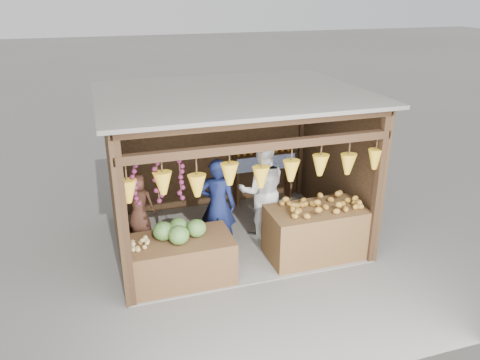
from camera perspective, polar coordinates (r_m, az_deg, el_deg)
name	(u,v)px	position (r m, az deg, el deg)	size (l,w,h in m)	color
ground	(233,237)	(8.58, -0.84, -6.99)	(80.00, 80.00, 0.00)	#514F49
stall_structure	(231,152)	(7.85, -1.05, 3.48)	(4.30, 3.30, 2.66)	slate
back_shelf	(264,163)	(9.63, 2.91, 2.08)	(1.25, 0.32, 1.32)	#382314
counter_left	(182,260)	(7.31, -7.08, -9.63)	(1.54, 0.85, 0.71)	#4C3619
counter_right	(315,233)	(7.92, 9.13, -6.35)	(1.59, 0.85, 0.88)	#53371B
stool	(142,240)	(8.35, -11.85, -7.14)	(0.34, 0.34, 0.32)	black
man_standing	(218,206)	(7.84, -2.73, -3.15)	(0.61, 0.40, 1.67)	#131D4A
woman_standing	(262,190)	(8.26, 2.68, -1.28)	(0.87, 0.68, 1.80)	white
vendor_seated	(139,204)	(8.04, -12.24, -2.85)	(0.52, 0.34, 1.06)	brown
melon_pile	(179,229)	(7.09, -7.46, -5.90)	(1.00, 0.50, 0.32)	#154D14
tanfruit_pile	(140,242)	(7.02, -12.06, -7.44)	(0.34, 0.40, 0.13)	tan
mango_pile	(322,202)	(7.71, 9.93, -2.68)	(1.40, 0.64, 0.22)	#CE4F1B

